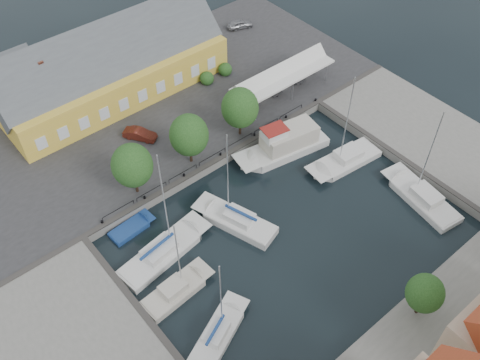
{
  "coord_description": "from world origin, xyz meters",
  "views": [
    {
      "loc": [
        -24.62,
        -23.51,
        42.83
      ],
      "look_at": [
        0.0,
        6.0,
        1.5
      ],
      "focal_mm": 40.0,
      "sensor_mm": 36.0,
      "label": 1
    }
  ],
  "objects_px": {
    "car_silver": "(240,24)",
    "west_boat_d": "(218,335)",
    "center_sailboat": "(236,222)",
    "warehouse": "(106,70)",
    "trawler": "(285,145)",
    "east_boat_a": "(345,161)",
    "car_red": "(140,134)",
    "east_boat_c": "(422,199)",
    "tent_canopy": "(283,75)",
    "west_boat_a": "(164,253)",
    "west_boat_b": "(176,291)",
    "launch_nw": "(132,229)"
  },
  "relations": [
    {
      "from": "west_boat_b",
      "to": "launch_nw",
      "type": "xyz_separation_m",
      "value": [
        0.74,
        8.9,
        -0.17
      ]
    },
    {
      "from": "launch_nw",
      "to": "car_silver",
      "type": "bearing_deg",
      "value": 33.35
    },
    {
      "from": "trawler",
      "to": "east_boat_a",
      "type": "xyz_separation_m",
      "value": [
        4.02,
        -5.66,
        -0.75
      ]
    },
    {
      "from": "car_red",
      "to": "east_boat_c",
      "type": "height_order",
      "value": "east_boat_c"
    },
    {
      "from": "car_red",
      "to": "west_boat_a",
      "type": "height_order",
      "value": "west_boat_a"
    },
    {
      "from": "center_sailboat",
      "to": "warehouse",
      "type": "bearing_deg",
      "value": 88.41
    },
    {
      "from": "car_silver",
      "to": "west_boat_d",
      "type": "bearing_deg",
      "value": 156.59
    },
    {
      "from": "car_silver",
      "to": "west_boat_b",
      "type": "xyz_separation_m",
      "value": [
        -32.28,
        -29.66,
        -1.37
      ]
    },
    {
      "from": "car_silver",
      "to": "center_sailboat",
      "type": "relative_size",
      "value": 0.3
    },
    {
      "from": "east_boat_c",
      "to": "west_boat_d",
      "type": "height_order",
      "value": "east_boat_c"
    },
    {
      "from": "center_sailboat",
      "to": "launch_nw",
      "type": "xyz_separation_m",
      "value": [
        -8.56,
        6.24,
        -0.27
      ]
    },
    {
      "from": "west_boat_b",
      "to": "east_boat_c",
      "type": "bearing_deg",
      "value": -15.7
    },
    {
      "from": "center_sailboat",
      "to": "east_boat_a",
      "type": "bearing_deg",
      "value": -4.04
    },
    {
      "from": "car_silver",
      "to": "car_red",
      "type": "distance_m",
      "value": 26.32
    },
    {
      "from": "car_red",
      "to": "tent_canopy",
      "type": "bearing_deg",
      "value": -47.5
    },
    {
      "from": "tent_canopy",
      "to": "launch_nw",
      "type": "xyz_separation_m",
      "value": [
        -25.87,
        -5.66,
        -3.59
      ]
    },
    {
      "from": "warehouse",
      "to": "tent_canopy",
      "type": "xyz_separation_m",
      "value": [
        16.6,
        -13.86,
        -0.74
      ]
    },
    {
      "from": "tent_canopy",
      "to": "car_red",
      "type": "height_order",
      "value": "tent_canopy"
    },
    {
      "from": "warehouse",
      "to": "tent_canopy",
      "type": "height_order",
      "value": "warehouse"
    },
    {
      "from": "launch_nw",
      "to": "east_boat_c",
      "type": "bearing_deg",
      "value": -32.49
    },
    {
      "from": "west_boat_d",
      "to": "launch_nw",
      "type": "height_order",
      "value": "west_boat_d"
    },
    {
      "from": "east_boat_a",
      "to": "launch_nw",
      "type": "xyz_separation_m",
      "value": [
        -23.53,
        7.3,
        -0.17
      ]
    },
    {
      "from": "east_boat_c",
      "to": "west_boat_a",
      "type": "height_order",
      "value": "west_boat_a"
    },
    {
      "from": "trawler",
      "to": "east_boat_c",
      "type": "height_order",
      "value": "east_boat_c"
    },
    {
      "from": "launch_nw",
      "to": "warehouse",
      "type": "bearing_deg",
      "value": 64.58
    },
    {
      "from": "tent_canopy",
      "to": "west_boat_b",
      "type": "distance_m",
      "value": 30.52
    },
    {
      "from": "warehouse",
      "to": "launch_nw",
      "type": "relative_size",
      "value": 5.83
    },
    {
      "from": "warehouse",
      "to": "trawler",
      "type": "bearing_deg",
      "value": -64.17
    },
    {
      "from": "warehouse",
      "to": "tent_canopy",
      "type": "relative_size",
      "value": 2.04
    },
    {
      "from": "trawler",
      "to": "west_boat_d",
      "type": "height_order",
      "value": "west_boat_d"
    },
    {
      "from": "east_boat_c",
      "to": "launch_nw",
      "type": "relative_size",
      "value": 2.44
    },
    {
      "from": "car_silver",
      "to": "west_boat_a",
      "type": "xyz_separation_m",
      "value": [
        -30.78,
        -25.37,
        -1.36
      ]
    },
    {
      "from": "west_boat_d",
      "to": "east_boat_c",
      "type": "bearing_deg",
      "value": -3.53
    },
    {
      "from": "trawler",
      "to": "west_boat_b",
      "type": "xyz_separation_m",
      "value": [
        -20.25,
        -7.27,
        -0.76
      ]
    },
    {
      "from": "car_silver",
      "to": "west_boat_a",
      "type": "relative_size",
      "value": 0.28
    },
    {
      "from": "west_boat_d",
      "to": "car_red",
      "type": "bearing_deg",
      "value": 71.96
    },
    {
      "from": "warehouse",
      "to": "trawler",
      "type": "xyz_separation_m",
      "value": [
        10.24,
        -21.15,
        -3.41
      ]
    },
    {
      "from": "warehouse",
      "to": "launch_nw",
      "type": "bearing_deg",
      "value": -115.42
    },
    {
      "from": "center_sailboat",
      "to": "west_boat_d",
      "type": "xyz_separation_m",
      "value": [
        -9.01,
        -8.46,
        -0.09
      ]
    },
    {
      "from": "west_boat_a",
      "to": "west_boat_b",
      "type": "bearing_deg",
      "value": -109.28
    },
    {
      "from": "car_red",
      "to": "west_boat_b",
      "type": "distance_m",
      "value": 20.61
    },
    {
      "from": "car_red",
      "to": "launch_nw",
      "type": "height_order",
      "value": "car_red"
    },
    {
      "from": "center_sailboat",
      "to": "launch_nw",
      "type": "bearing_deg",
      "value": 143.91
    },
    {
      "from": "warehouse",
      "to": "car_red",
      "type": "height_order",
      "value": "warehouse"
    },
    {
      "from": "warehouse",
      "to": "tent_canopy",
      "type": "bearing_deg",
      "value": -39.86
    },
    {
      "from": "warehouse",
      "to": "west_boat_d",
      "type": "distance_m",
      "value": 35.81
    },
    {
      "from": "tent_canopy",
      "to": "car_silver",
      "type": "distance_m",
      "value": 16.27
    },
    {
      "from": "car_silver",
      "to": "car_red",
      "type": "bearing_deg",
      "value": 132.99
    },
    {
      "from": "car_red",
      "to": "east_boat_c",
      "type": "distance_m",
      "value": 31.85
    },
    {
      "from": "tent_canopy",
      "to": "car_silver",
      "type": "height_order",
      "value": "tent_canopy"
    }
  ]
}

